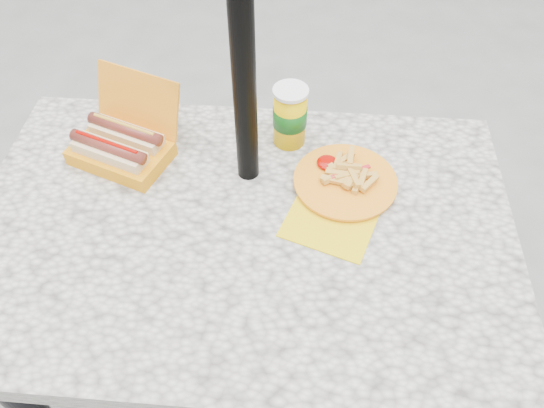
# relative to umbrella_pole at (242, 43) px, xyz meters

# --- Properties ---
(ground) EXTENTS (60.00, 60.00, 0.00)m
(ground) POSITION_rel_umbrella_pole_xyz_m (0.00, -0.16, -1.10)
(ground) COLOR slate
(picnic_table) EXTENTS (1.20, 0.80, 0.75)m
(picnic_table) POSITION_rel_umbrella_pole_xyz_m (0.00, -0.16, -0.46)
(picnic_table) COLOR beige
(picnic_table) RESTS_ON ground
(umbrella_pole) EXTENTS (0.05, 0.05, 2.20)m
(umbrella_pole) POSITION_rel_umbrella_pole_xyz_m (0.00, 0.00, 0.00)
(umbrella_pole) COLOR black
(umbrella_pole) RESTS_ON ground
(hotdog_box) EXTENTS (0.28, 0.27, 0.18)m
(hotdog_box) POSITION_rel_umbrella_pole_xyz_m (-0.31, 0.03, -0.31)
(hotdog_box) COLOR orange
(hotdog_box) RESTS_ON picnic_table
(fries_plate) EXTENTS (0.27, 0.35, 0.05)m
(fries_plate) POSITION_rel_umbrella_pole_xyz_m (0.23, -0.03, -0.34)
(fries_plate) COLOR yellow
(fries_plate) RESTS_ON picnic_table
(soda_cup) EXTENTS (0.08, 0.08, 0.16)m
(soda_cup) POSITION_rel_umbrella_pole_xyz_m (0.09, 0.12, -0.27)
(soda_cup) COLOR #F7C100
(soda_cup) RESTS_ON picnic_table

